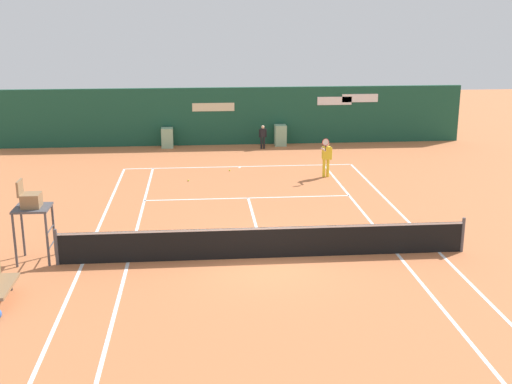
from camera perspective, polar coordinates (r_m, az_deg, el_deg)
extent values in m
plane|color=#C67042|center=(19.57, 0.77, -5.72)|extent=(80.00, 80.00, 0.00)
cube|color=white|center=(30.72, -1.45, 2.22)|extent=(10.60, 0.10, 0.01)
cube|color=white|center=(19.77, -14.78, -6.02)|extent=(0.10, 23.40, 0.01)
cube|color=white|center=(19.59, -11.01, -5.99)|extent=(0.10, 23.40, 0.01)
cube|color=white|center=(20.34, 12.10, -5.22)|extent=(0.10, 23.40, 0.01)
cube|color=white|center=(20.76, 15.55, -5.03)|extent=(0.10, 23.40, 0.01)
cube|color=white|center=(25.61, -0.69, -0.52)|extent=(8.00, 0.10, 0.01)
cube|color=white|center=(22.56, -0.06, -2.77)|extent=(0.10, 6.40, 0.01)
cube|color=white|center=(30.58, -1.43, 2.15)|extent=(0.10, 0.24, 0.01)
cylinder|color=#4C4C51|center=(19.72, -16.90, -4.59)|extent=(0.10, 0.10, 1.07)
cylinder|color=#4C4C51|center=(20.83, 17.46, -3.55)|extent=(0.10, 0.10, 1.07)
cube|color=black|center=(19.40, 0.78, -4.41)|extent=(12.00, 0.03, 0.95)
cube|color=white|center=(19.25, 0.78, -3.17)|extent=(12.00, 0.04, 0.06)
cube|color=#194C38|center=(35.62, -2.02, 6.58)|extent=(25.00, 0.24, 3.07)
cube|color=white|center=(36.37, 9.00, 8.04)|extent=(1.97, 0.02, 0.44)
cube|color=beige|center=(35.36, -3.71, 7.35)|extent=(2.24, 0.02, 0.44)
cube|color=white|center=(36.08, 6.82, 7.84)|extent=(1.88, 0.02, 0.44)
cube|color=#8CB793|center=(35.24, -7.68, 4.68)|extent=(0.61, 0.70, 1.04)
cube|color=#8CB793|center=(35.47, 2.12, 4.93)|extent=(0.60, 0.70, 1.11)
cylinder|color=#47474C|center=(20.44, -17.10, -3.13)|extent=(0.07, 0.07, 1.58)
cylinder|color=#47474C|center=(19.61, -17.62, -3.97)|extent=(0.07, 0.07, 1.58)
cylinder|color=#47474C|center=(20.65, -19.55, -3.16)|extent=(0.07, 0.07, 1.58)
cylinder|color=#47474C|center=(19.83, -20.17, -3.99)|extent=(0.07, 0.07, 1.58)
cylinder|color=#47474C|center=(20.13, -17.29, -4.39)|extent=(0.04, 0.81, 0.04)
cylinder|color=#47474C|center=(19.98, -17.39, -3.11)|extent=(0.04, 0.81, 0.04)
cube|color=#47474C|center=(19.89, -18.81, -1.32)|extent=(1.00, 1.00, 0.06)
cube|color=olive|center=(19.83, -18.87, -0.69)|extent=(0.52, 0.56, 0.40)
cube|color=olive|center=(19.80, -19.78, 0.34)|extent=(0.06, 0.56, 0.45)
cylinder|color=#38383D|center=(18.48, -20.45, -7.44)|extent=(0.06, 0.06, 0.38)
cube|color=olive|center=(17.76, -21.10, -7.65)|extent=(0.48, 1.59, 0.08)
cylinder|color=yellow|center=(28.93, 6.24, 2.09)|extent=(0.13, 0.13, 0.79)
cylinder|color=yellow|center=(28.88, 5.90, 2.07)|extent=(0.13, 0.13, 0.79)
cube|color=yellow|center=(28.76, 6.11, 3.39)|extent=(0.38, 0.24, 0.56)
sphere|color=beige|center=(28.68, 6.13, 4.14)|extent=(0.22, 0.22, 0.22)
cylinder|color=white|center=(28.66, 6.14, 4.30)|extent=(0.21, 0.21, 0.06)
cylinder|color=yellow|center=(28.83, 6.53, 3.32)|extent=(0.08, 0.08, 0.54)
cylinder|color=beige|center=(28.40, 5.86, 3.71)|extent=(0.14, 0.54, 0.08)
cylinder|color=black|center=(28.12, 6.03, 3.81)|extent=(0.03, 0.03, 0.22)
torus|color=#DB3838|center=(28.07, 6.04, 4.31)|extent=(0.30, 0.06, 0.30)
cylinder|color=silver|center=(28.07, 6.04, 4.31)|extent=(0.26, 0.03, 0.26)
cylinder|color=black|center=(34.66, 0.70, 4.29)|extent=(0.10, 0.10, 0.63)
cylinder|color=black|center=(34.64, 0.47, 4.28)|extent=(0.10, 0.10, 0.63)
cube|color=black|center=(34.55, 0.59, 5.15)|extent=(0.29, 0.17, 0.44)
sphere|color=beige|center=(34.50, 0.59, 5.65)|extent=(0.17, 0.17, 0.17)
cylinder|color=black|center=(34.58, 0.88, 5.11)|extent=(0.07, 0.07, 0.42)
cylinder|color=black|center=(34.53, 0.30, 5.09)|extent=(0.07, 0.07, 0.42)
sphere|color=#CCE033|center=(28.24, -5.88, 1.00)|extent=(0.07, 0.07, 0.07)
sphere|color=#CCE033|center=(29.91, -2.30, 1.90)|extent=(0.07, 0.07, 0.07)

